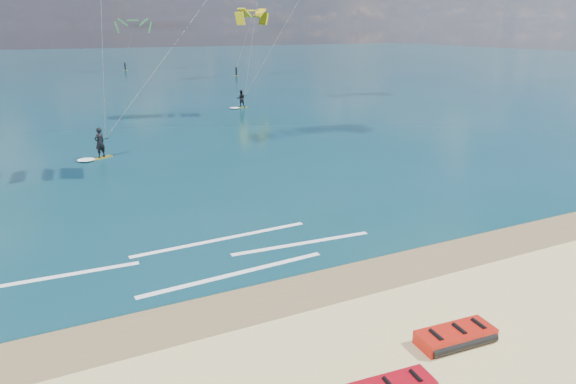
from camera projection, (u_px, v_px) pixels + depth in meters
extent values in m
plane|color=tan|center=(108.00, 118.00, 47.86)|extent=(320.00, 320.00, 0.00)
cube|color=brown|center=(272.00, 298.00, 16.26)|extent=(320.00, 2.40, 0.01)
cube|color=#0B393F|center=(63.00, 69.00, 102.51)|extent=(320.00, 200.00, 0.04)
cube|color=yellow|center=(101.00, 158.00, 33.27)|extent=(1.50, 1.11, 0.06)
imported|color=black|center=(100.00, 143.00, 32.96)|extent=(0.85, 0.77, 1.94)
cylinder|color=black|center=(105.00, 139.00, 32.74)|extent=(0.54, 0.33, 0.04)
cube|color=yellow|center=(241.00, 107.00, 53.83)|extent=(1.40, 0.45, 0.06)
imported|color=black|center=(241.00, 99.00, 53.55)|extent=(0.98, 0.83, 1.77)
cylinder|color=black|center=(245.00, 96.00, 53.32)|extent=(0.56, 0.05, 0.04)
cube|color=white|center=(222.00, 239.00, 20.64)|extent=(7.36, 0.51, 0.01)
cube|color=white|center=(235.00, 274.00, 17.74)|extent=(6.85, 0.61, 0.01)
cube|color=white|center=(302.00, 243.00, 20.24)|extent=(5.80, 0.65, 0.01)
cube|color=white|center=(66.00, 275.00, 17.66)|extent=(4.87, 0.48, 0.01)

